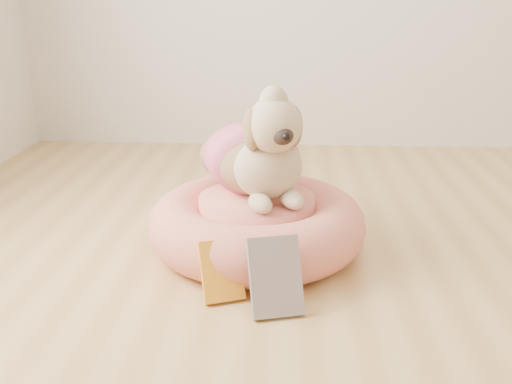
# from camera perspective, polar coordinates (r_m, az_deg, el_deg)

# --- Properties ---
(pet_bed) EXTENTS (0.74, 0.74, 0.19)m
(pet_bed) POSITION_cam_1_polar(r_m,az_deg,el_deg) (1.97, 0.08, -3.21)
(pet_bed) COLOR #D55F53
(pet_bed) RESTS_ON floor
(dog) EXTENTS (0.55, 0.64, 0.40)m
(dog) POSITION_cam_1_polar(r_m,az_deg,el_deg) (1.91, 0.08, 5.53)
(dog) COLOR brown
(dog) RESTS_ON pet_bed
(book_yellow) EXTENTS (0.15, 0.14, 0.17)m
(book_yellow) POSITION_cam_1_polar(r_m,az_deg,el_deg) (1.66, -3.47, -7.85)
(book_yellow) COLOR yellow
(book_yellow) RESTS_ON floor
(book_white) EXTENTS (0.17, 0.15, 0.21)m
(book_white) POSITION_cam_1_polar(r_m,az_deg,el_deg) (1.59, 1.95, -8.44)
(book_white) COLOR silver
(book_white) RESTS_ON floor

